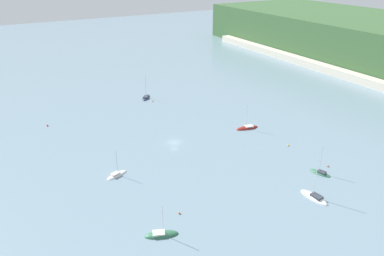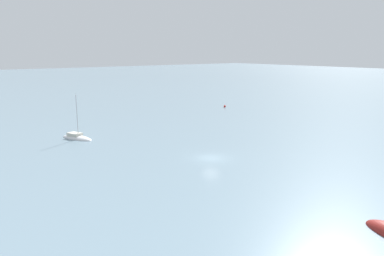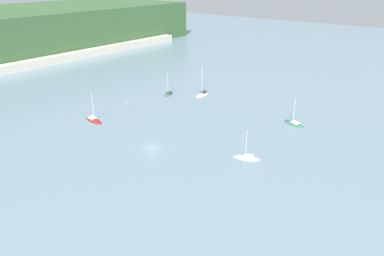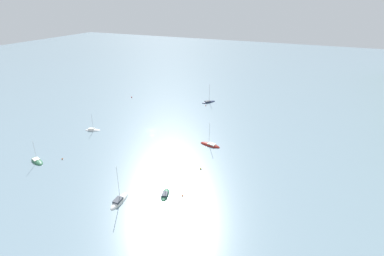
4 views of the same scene
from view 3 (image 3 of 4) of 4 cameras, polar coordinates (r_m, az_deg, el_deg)
name	(u,v)px [view 3 (image 3 of 4)]	position (r m, az deg, el deg)	size (l,w,h in m)	color
ground_plane	(151,148)	(105.65, -6.23, -3.00)	(600.00, 600.00, 0.00)	slate
sailboat_0	(168,94)	(150.84, -3.61, 5.12)	(7.01, 4.16, 9.63)	#2D6647
sailboat_1	(94,121)	(128.06, -14.77, 1.10)	(4.19, 9.24, 10.87)	maroon
sailboat_2	(294,124)	(125.41, 15.24, 0.59)	(5.39, 8.37, 9.51)	#2D6647
sailboat_4	(203,95)	(150.37, 1.61, 5.10)	(8.84, 3.46, 12.80)	white
sailboat_5	(247,158)	(100.24, 8.39, -4.54)	(4.63, 7.43, 8.66)	silver
mooring_buoy_1	(127,104)	(141.42, -9.80, 3.68)	(0.54, 0.54, 0.54)	yellow
mooring_buoy_3	(266,123)	(123.82, 11.25, 0.78)	(0.51, 0.51, 0.51)	orange
mooring_buoy_4	(156,93)	(152.99, -5.47, 5.37)	(0.52, 0.52, 0.52)	orange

